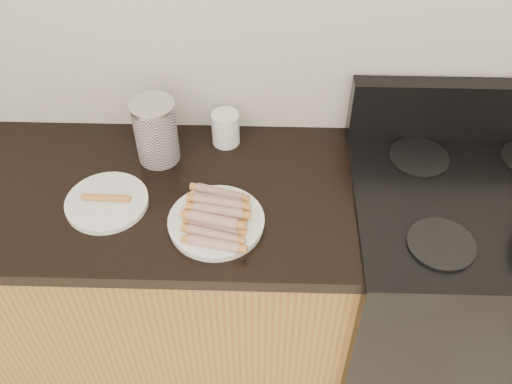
{
  "coord_description": "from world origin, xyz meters",
  "views": [
    {
      "loc": [
        0.15,
        0.54,
        2.08
      ],
      "look_at": [
        0.12,
        1.62,
        0.98
      ],
      "focal_mm": 40.0,
      "sensor_mm": 36.0,
      "label": 1
    }
  ],
  "objects_px": {
    "canister": "(156,131)",
    "mug": "(226,128)",
    "main_plate": "(216,223)",
    "side_plate": "(107,202)",
    "stove": "(450,292)"
  },
  "relations": [
    {
      "from": "stove",
      "to": "main_plate",
      "type": "height_order",
      "value": "main_plate"
    },
    {
      "from": "side_plate",
      "to": "stove",
      "type": "bearing_deg",
      "value": 1.99
    },
    {
      "from": "mug",
      "to": "side_plate",
      "type": "bearing_deg",
      "value": -138.49
    },
    {
      "from": "stove",
      "to": "side_plate",
      "type": "height_order",
      "value": "side_plate"
    },
    {
      "from": "side_plate",
      "to": "main_plate",
      "type": "bearing_deg",
      "value": -12.28
    },
    {
      "from": "main_plate",
      "to": "mug",
      "type": "distance_m",
      "value": 0.35
    },
    {
      "from": "main_plate",
      "to": "mug",
      "type": "height_order",
      "value": "mug"
    },
    {
      "from": "canister",
      "to": "mug",
      "type": "relative_size",
      "value": 1.88
    },
    {
      "from": "main_plate",
      "to": "side_plate",
      "type": "distance_m",
      "value": 0.32
    },
    {
      "from": "mug",
      "to": "stove",
      "type": "bearing_deg",
      "value": -17.8
    },
    {
      "from": "canister",
      "to": "mug",
      "type": "height_order",
      "value": "canister"
    },
    {
      "from": "canister",
      "to": "main_plate",
      "type": "bearing_deg",
      "value": -54.29
    },
    {
      "from": "canister",
      "to": "stove",
      "type": "bearing_deg",
      "value": -9.82
    },
    {
      "from": "main_plate",
      "to": "canister",
      "type": "relative_size",
      "value": 1.28
    },
    {
      "from": "main_plate",
      "to": "side_plate",
      "type": "xyz_separation_m",
      "value": [
        -0.32,
        0.07,
        -0.0
      ]
    }
  ]
}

